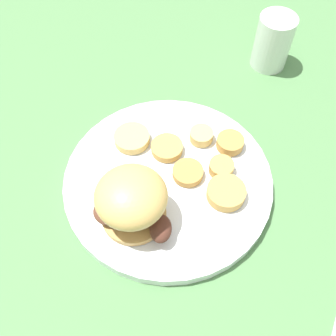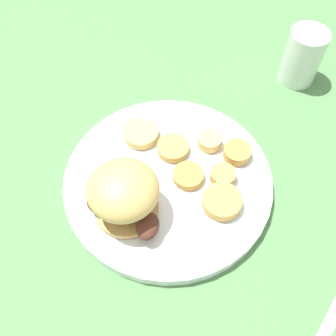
# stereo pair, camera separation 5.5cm
# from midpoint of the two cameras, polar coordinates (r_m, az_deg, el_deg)

# --- Properties ---
(ground_plane) EXTENTS (4.00, 4.00, 0.00)m
(ground_plane) POSITION_cam_midpoint_polar(r_m,az_deg,el_deg) (0.59, -2.67, -2.63)
(ground_plane) COLOR #4C7A47
(dinner_plate) EXTENTS (0.31, 0.31, 0.02)m
(dinner_plate) POSITION_cam_midpoint_polar(r_m,az_deg,el_deg) (0.58, -2.71, -2.05)
(dinner_plate) COLOR white
(dinner_plate) RESTS_ON ground_plane
(sandwich) EXTENTS (0.10, 0.11, 0.08)m
(sandwich) POSITION_cam_midpoint_polar(r_m,az_deg,el_deg) (0.51, -8.33, -5.29)
(sandwich) COLOR tan
(sandwich) RESTS_ON dinner_plate
(potato_round_0) EXTENTS (0.04, 0.04, 0.02)m
(potato_round_0) POSITION_cam_midpoint_polar(r_m,az_deg,el_deg) (0.57, 5.07, -0.18)
(potato_round_0) COLOR tan
(potato_round_0) RESTS_ON dinner_plate
(potato_round_1) EXTENTS (0.05, 0.05, 0.01)m
(potato_round_1) POSITION_cam_midpoint_polar(r_m,az_deg,el_deg) (0.59, -2.81, 2.75)
(potato_round_1) COLOR tan
(potato_round_1) RESTS_ON dinner_plate
(potato_round_2) EXTENTS (0.05, 0.05, 0.02)m
(potato_round_2) POSITION_cam_midpoint_polar(r_m,az_deg,el_deg) (0.55, 5.63, -3.80)
(potato_round_2) COLOR tan
(potato_round_2) RESTS_ON dinner_plate
(potato_round_3) EXTENTS (0.05, 0.05, 0.01)m
(potato_round_3) POSITION_cam_midpoint_polar(r_m,az_deg,el_deg) (0.61, -7.85, 4.13)
(potato_round_3) COLOR #DBB766
(potato_round_3) RESTS_ON dinner_plate
(potato_round_4) EXTENTS (0.04, 0.04, 0.02)m
(potato_round_4) POSITION_cam_midpoint_polar(r_m,az_deg,el_deg) (0.61, 2.28, 4.54)
(potato_round_4) COLOR #DBB766
(potato_round_4) RESTS_ON dinner_plate
(potato_round_5) EXTENTS (0.04, 0.04, 0.02)m
(potato_round_5) POSITION_cam_midpoint_polar(r_m,az_deg,el_deg) (0.60, 6.43, 3.48)
(potato_round_5) COLOR #BC8942
(potato_round_5) RESTS_ON dinner_plate
(potato_round_6) EXTENTS (0.04, 0.04, 0.01)m
(potato_round_6) POSITION_cam_midpoint_polar(r_m,az_deg,el_deg) (0.57, 0.10, -0.68)
(potato_round_6) COLOR #BC8942
(potato_round_6) RESTS_ON dinner_plate
(drinking_glass) EXTENTS (0.06, 0.06, 0.10)m
(drinking_glass) POSITION_cam_midpoint_polar(r_m,az_deg,el_deg) (0.74, 12.87, 17.30)
(drinking_glass) COLOR silver
(drinking_glass) RESTS_ON ground_plane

